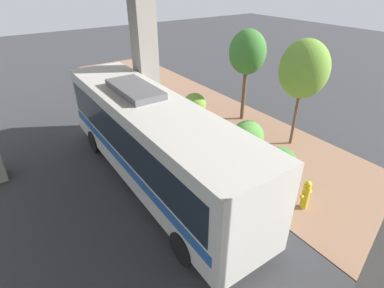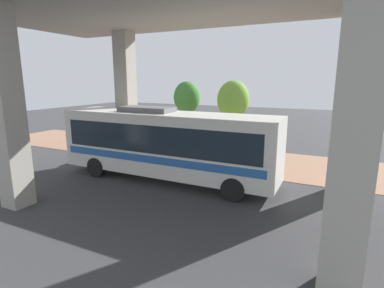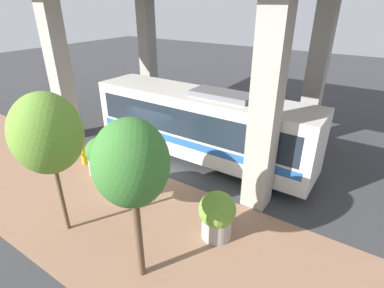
{
  "view_description": "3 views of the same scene",
  "coord_description": "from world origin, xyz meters",
  "px_view_note": "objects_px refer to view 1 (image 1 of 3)",
  "views": [
    {
      "loc": [
        6.48,
        6.69,
        7.15
      ],
      "look_at": [
        0.99,
        -1.28,
        1.58
      ],
      "focal_mm": 28.0,
      "sensor_mm": 36.0,
      "label": 1
    },
    {
      "loc": [
        14.48,
        5.35,
        4.86
      ],
      "look_at": [
        0.49,
        -1.49,
        1.52
      ],
      "focal_mm": 28.0,
      "sensor_mm": 36.0,
      "label": 2
    },
    {
      "loc": [
        -8.8,
        -8.93,
        7.16
      ],
      "look_at": [
        1.07,
        -2.33,
        1.39
      ],
      "focal_mm": 28.0,
      "sensor_mm": 36.0,
      "label": 3
    }
  ],
  "objects_px": {
    "planter_middle": "(247,141)",
    "street_tree_near": "(247,53)",
    "planter_front": "(279,169)",
    "bus": "(151,137)",
    "fire_hydrant": "(306,195)",
    "street_tree_far": "(304,69)",
    "planter_back": "(194,108)"
  },
  "relations": [
    {
      "from": "planter_middle",
      "to": "street_tree_near",
      "type": "xyz_separation_m",
      "value": [
        -2.67,
        -3.13,
        2.77
      ]
    },
    {
      "from": "planter_front",
      "to": "street_tree_near",
      "type": "relative_size",
      "value": 0.36
    },
    {
      "from": "planter_front",
      "to": "planter_middle",
      "type": "height_order",
      "value": "planter_middle"
    },
    {
      "from": "bus",
      "to": "planter_front",
      "type": "bearing_deg",
      "value": 140.04
    },
    {
      "from": "bus",
      "to": "fire_hydrant",
      "type": "xyz_separation_m",
      "value": [
        -3.51,
        4.33,
        -1.37
      ]
    },
    {
      "from": "fire_hydrant",
      "to": "street_tree_far",
      "type": "relative_size",
      "value": 0.23
    },
    {
      "from": "street_tree_near",
      "to": "street_tree_far",
      "type": "relative_size",
      "value": 0.99
    },
    {
      "from": "planter_front",
      "to": "planter_middle",
      "type": "bearing_deg",
      "value": -102.94
    },
    {
      "from": "bus",
      "to": "street_tree_near",
      "type": "distance_m",
      "value": 7.35
    },
    {
      "from": "planter_back",
      "to": "fire_hydrant",
      "type": "bearing_deg",
      "value": 84.49
    },
    {
      "from": "bus",
      "to": "street_tree_far",
      "type": "bearing_deg",
      "value": 170.92
    },
    {
      "from": "planter_back",
      "to": "street_tree_far",
      "type": "relative_size",
      "value": 0.35
    },
    {
      "from": "bus",
      "to": "street_tree_far",
      "type": "xyz_separation_m",
      "value": [
        -6.78,
        1.08,
        1.64
      ]
    },
    {
      "from": "fire_hydrant",
      "to": "street_tree_far",
      "type": "distance_m",
      "value": 5.5
    },
    {
      "from": "planter_middle",
      "to": "bus",
      "type": "bearing_deg",
      "value": -11.18
    },
    {
      "from": "planter_front",
      "to": "street_tree_near",
      "type": "distance_m",
      "value": 6.79
    },
    {
      "from": "bus",
      "to": "planter_back",
      "type": "distance_m",
      "value": 5.51
    },
    {
      "from": "bus",
      "to": "street_tree_far",
      "type": "height_order",
      "value": "street_tree_far"
    },
    {
      "from": "bus",
      "to": "planter_front",
      "type": "height_order",
      "value": "bus"
    },
    {
      "from": "fire_hydrant",
      "to": "planter_front",
      "type": "relative_size",
      "value": 0.66
    },
    {
      "from": "planter_front",
      "to": "planter_middle",
      "type": "relative_size",
      "value": 0.97
    },
    {
      "from": "planter_middle",
      "to": "street_tree_far",
      "type": "height_order",
      "value": "street_tree_far"
    },
    {
      "from": "planter_front",
      "to": "planter_back",
      "type": "bearing_deg",
      "value": -95.94
    },
    {
      "from": "fire_hydrant",
      "to": "planter_middle",
      "type": "bearing_deg",
      "value": -99.43
    },
    {
      "from": "street_tree_near",
      "to": "street_tree_far",
      "type": "xyz_separation_m",
      "value": [
        -0.01,
        3.4,
        -0.04
      ]
    },
    {
      "from": "bus",
      "to": "planter_back",
      "type": "xyz_separation_m",
      "value": [
        -4.25,
        -3.34,
        -1.06
      ]
    },
    {
      "from": "fire_hydrant",
      "to": "planter_front",
      "type": "height_order",
      "value": "planter_front"
    },
    {
      "from": "fire_hydrant",
      "to": "planter_middle",
      "type": "xyz_separation_m",
      "value": [
        -0.58,
        -3.52,
        0.29
      ]
    },
    {
      "from": "planter_middle",
      "to": "street_tree_near",
      "type": "bearing_deg",
      "value": -130.54
    },
    {
      "from": "fire_hydrant",
      "to": "street_tree_far",
      "type": "xyz_separation_m",
      "value": [
        -3.26,
        -3.25,
        3.01
      ]
    },
    {
      "from": "planter_middle",
      "to": "planter_back",
      "type": "bearing_deg",
      "value": -92.15
    },
    {
      "from": "fire_hydrant",
      "to": "street_tree_near",
      "type": "bearing_deg",
      "value": -116.12
    }
  ]
}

